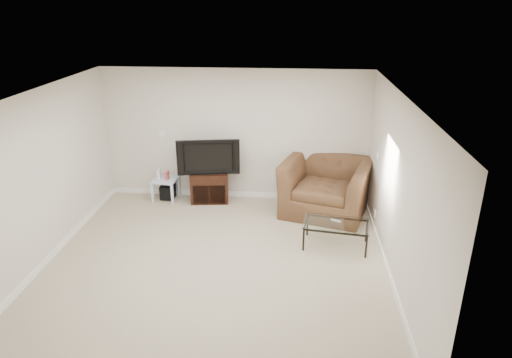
# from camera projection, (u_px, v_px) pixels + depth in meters

# --- Properties ---
(floor) EXTENTS (5.00, 5.00, 0.00)m
(floor) POSITION_uv_depth(u_px,v_px,m) (215.00, 264.00, 6.73)
(floor) COLOR tan
(floor) RESTS_ON ground
(ceiling) EXTENTS (5.00, 5.00, 0.00)m
(ceiling) POSITION_uv_depth(u_px,v_px,m) (209.00, 96.00, 5.81)
(ceiling) COLOR white
(ceiling) RESTS_ON ground
(wall_back) EXTENTS (5.00, 0.02, 2.50)m
(wall_back) POSITION_uv_depth(u_px,v_px,m) (235.00, 135.00, 8.58)
(wall_back) COLOR silver
(wall_back) RESTS_ON ground
(wall_left) EXTENTS (0.02, 5.00, 2.50)m
(wall_left) POSITION_uv_depth(u_px,v_px,m) (38.00, 181.00, 6.47)
(wall_left) COLOR silver
(wall_left) RESTS_ON ground
(wall_right) EXTENTS (0.02, 5.00, 2.50)m
(wall_right) POSITION_uv_depth(u_px,v_px,m) (398.00, 193.00, 6.07)
(wall_right) COLOR silver
(wall_right) RESTS_ON ground
(plate_back) EXTENTS (0.12, 0.02, 0.12)m
(plate_back) POSITION_uv_depth(u_px,v_px,m) (162.00, 134.00, 8.68)
(plate_back) COLOR white
(plate_back) RESTS_ON wall_back
(plate_right_switch) EXTENTS (0.02, 0.09, 0.13)m
(plate_right_switch) POSITION_uv_depth(u_px,v_px,m) (377.00, 154.00, 7.55)
(plate_right_switch) COLOR white
(plate_right_switch) RESTS_ON wall_right
(plate_right_outlet) EXTENTS (0.02, 0.08, 0.12)m
(plate_right_outlet) POSITION_uv_depth(u_px,v_px,m) (375.00, 214.00, 7.63)
(plate_right_outlet) COLOR white
(plate_right_outlet) RESTS_ON wall_right
(tv_stand) EXTENTS (0.76, 0.57, 0.59)m
(tv_stand) POSITION_uv_depth(u_px,v_px,m) (210.00, 186.00, 8.77)
(tv_stand) COLOR black
(tv_stand) RESTS_ON floor
(dvd_player) EXTENTS (0.39, 0.30, 0.05)m
(dvd_player) POSITION_uv_depth(u_px,v_px,m) (209.00, 177.00, 8.66)
(dvd_player) COLOR black
(dvd_player) RESTS_ON tv_stand
(television) EXTENTS (1.10, 0.40, 0.67)m
(television) POSITION_uv_depth(u_px,v_px,m) (208.00, 155.00, 8.51)
(television) COLOR black
(television) RESTS_ON tv_stand
(side_table) EXTENTS (0.48, 0.48, 0.42)m
(side_table) POSITION_uv_depth(u_px,v_px,m) (166.00, 189.00, 8.84)
(side_table) COLOR #ADC2D3
(side_table) RESTS_ON floor
(subwoofer) EXTENTS (0.27, 0.27, 0.26)m
(subwoofer) POSITION_uv_depth(u_px,v_px,m) (168.00, 192.00, 8.88)
(subwoofer) COLOR black
(subwoofer) RESTS_ON floor
(game_console) EXTENTS (0.05, 0.14, 0.19)m
(game_console) POSITION_uv_depth(u_px,v_px,m) (159.00, 174.00, 8.73)
(game_console) COLOR white
(game_console) RESTS_ON side_table
(game_case) EXTENTS (0.06, 0.13, 0.17)m
(game_case) POSITION_uv_depth(u_px,v_px,m) (167.00, 175.00, 8.71)
(game_case) COLOR #CC4C4C
(game_case) RESTS_ON side_table
(recliner) EXTENTS (1.71, 1.36, 1.31)m
(recliner) POSITION_uv_depth(u_px,v_px,m) (326.00, 178.00, 8.16)
(recliner) COLOR #49311A
(recliner) RESTS_ON floor
(coffee_table) EXTENTS (1.09, 0.71, 0.40)m
(coffee_table) POSITION_uv_depth(u_px,v_px,m) (336.00, 235.00, 7.16)
(coffee_table) COLOR black
(coffee_table) RESTS_ON floor
(remote) EXTENTS (0.16, 0.11, 0.02)m
(remote) POSITION_uv_depth(u_px,v_px,m) (336.00, 221.00, 7.15)
(remote) COLOR #B2B2B7
(remote) RESTS_ON coffee_table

